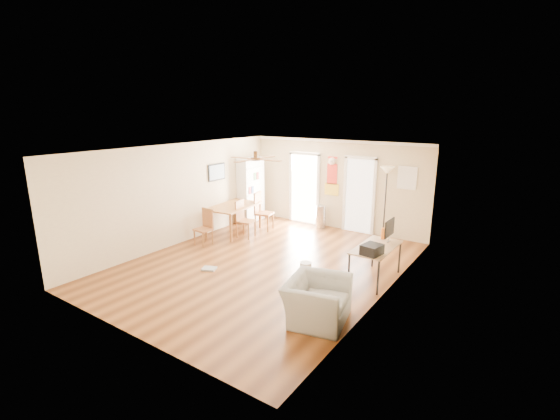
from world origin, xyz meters
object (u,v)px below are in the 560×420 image
Objects in this scene: printer at (372,250)px; wastebasket_a at (306,269)px; wastebasket_b at (328,287)px; dining_chair_near at (203,227)px; armchair at (317,300)px; computer_desk at (375,263)px; torchiere_lamp at (385,204)px; dining_chair_right_a at (264,211)px; bookshelf at (251,190)px; trash_can at (321,217)px; dining_table at (234,219)px; dining_chair_right_b at (246,219)px.

wastebasket_a is (-1.38, -0.12, -0.68)m from printer.
wastebasket_b is (-0.59, -0.65, -0.68)m from printer.
wastebasket_b is (3.98, -0.70, -0.32)m from dining_chair_near.
wastebasket_a is 1.84m from armchair.
computer_desk is 0.68m from printer.
torchiere_lamp is 2.78m from computer_desk.
bookshelf is at bearing 46.45° from dining_chair_right_a.
dining_chair_near is at bearing -120.49° from trash_can.
computer_desk is (3.96, -1.52, -0.19)m from dining_chair_right_a.
torchiere_lamp is at bearing 106.37° from computer_desk.
dining_table is at bearing 169.81° from computer_desk.
wastebasket_a is (3.60, -2.68, -0.85)m from bookshelf.
armchair is at bearing -31.90° from bookshelf.
computer_desk is 3.53× the size of printer.
dining_chair_right_a reaches higher than trash_can.
dining_chair_right_a is 0.85m from dining_chair_right_b.
dining_table is at bearing 129.42° from dining_chair_right_a.
armchair is at bearing -53.67° from wastebasket_a.
dining_chair_near is 1.38× the size of trash_can.
computer_desk is 1.24× the size of armchair.
trash_can reaches higher than wastebasket_a.
torchiere_lamp is 6.98× the size of wastebasket_b.
dining_chair_near is (0.03, -1.25, 0.07)m from dining_table.
torchiere_lamp reaches higher than wastebasket_b.
dining_chair_near is 0.86× the size of armchair.
dining_chair_right_a is 2.03m from dining_chair_near.
dining_chair_near is at bearing 152.26° from dining_chair_right_a.
dining_chair_right_a reaches higher than wastebasket_a.
printer is 1.35× the size of wastebasket_b.
bookshelf reaches higher than trash_can.
bookshelf is at bearing 162.07° from printer.
printer is (4.60, -1.30, 0.43)m from dining_table.
dining_chair_near reaches higher than computer_desk.
dining_table is 5.18m from armchair.
wastebasket_b is (4.39, -3.21, -0.85)m from bookshelf.
computer_desk is at bearing -13.27° from bookshelf.
computer_desk is 2.09m from armchair.
armchair is (1.08, -1.47, 0.21)m from wastebasket_a.
wastebasket_a is (-1.30, -0.61, -0.22)m from computer_desk.
bookshelf reaches higher than torchiere_lamp.
dining_chair_right_a is 3.40m from torchiere_lamp.
trash_can is at bearing 141.07° from printer.
printer is 1.11m from wastebasket_b.
dining_chair_right_a reaches higher than printer.
dining_table is at bearing 154.14° from wastebasket_b.
trash_can is 0.50× the size of computer_desk.
armchair is at bearing -135.39° from dining_chair_right_b.
bookshelf is 5.60m from printer.
printer is (0.09, -0.49, 0.46)m from computer_desk.
computer_desk is at bearing 25.16° from wastebasket_a.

